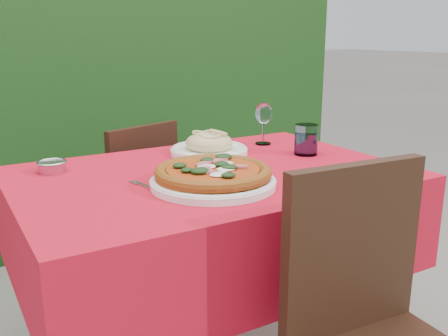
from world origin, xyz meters
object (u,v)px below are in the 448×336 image
chair_far (133,199)px  pizza_plate (213,176)px  water_glass (306,141)px  steel_ramekin (52,167)px  chair_near (376,325)px  wine_glass (264,115)px  pasta_plate (209,146)px  fork (149,188)px

chair_far → pizza_plate: (-0.03, -0.80, 0.31)m
water_glass → chair_far: bearing=127.0°
chair_far → pizza_plate: 0.86m
steel_ramekin → chair_near: bearing=-59.9°
chair_near → wine_glass: (0.31, 0.93, 0.36)m
pizza_plate → steel_ramekin: (-0.38, 0.41, -0.02)m
chair_far → pasta_plate: size_ratio=2.78×
pasta_plate → steel_ramekin: (-0.57, 0.03, -0.01)m
chair_near → fork: 0.72m
wine_glass → fork: 0.73m
chair_far → pasta_plate: 0.56m
water_glass → chair_near: bearing=-116.3°
pizza_plate → steel_ramekin: bearing=133.1°
pasta_plate → steel_ramekin: size_ratio=3.32×
chair_near → pizza_plate: size_ratio=2.36×
pizza_plate → water_glass: size_ratio=3.29×
pizza_plate → chair_far: bearing=87.8°
chair_far → pasta_plate: (0.16, -0.43, 0.31)m
chair_far → wine_glass: wine_glass is taller
chair_near → wine_glass: 1.04m
wine_glass → steel_ramekin: bearing=-179.7°
fork → chair_far: bearing=62.3°
water_glass → wine_glass: wine_glass is taller
water_glass → wine_glass: (-0.04, 0.23, 0.07)m
chair_near → pizza_plate: chair_near is taller
pizza_plate → water_glass: bearing=19.7°
pasta_plate → chair_far: bearing=110.3°
pizza_plate → fork: (-0.17, 0.07, -0.03)m
pizza_plate → chair_near: bearing=-73.2°
chair_near → pasta_plate: chair_near is taller
water_glass → steel_ramekin: water_glass is taller
pasta_plate → fork: (-0.36, -0.30, -0.03)m
chair_far → steel_ramekin: bearing=25.7°
pizza_plate → wine_glass: size_ratio=2.18×
water_glass → fork: bearing=-171.2°
chair_far → chair_near: bearing=77.2°
chair_far → fork: (-0.21, -0.73, 0.28)m
water_glass → pasta_plate: bearing=148.2°
pizza_plate → wine_glass: wine_glass is taller
chair_near → steel_ramekin: bearing=124.1°
chair_near → steel_ramekin: 1.10m
chair_near → pizza_plate: 0.61m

